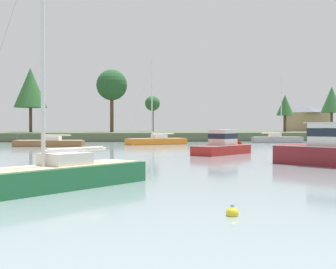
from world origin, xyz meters
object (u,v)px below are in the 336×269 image
object	(u,v)px
sailboat_orange	(157,143)
mooring_buoy_yellow	(232,214)
sailboat_grey	(277,141)
cruiser_red	(226,149)
sailboat_wood	(49,144)
sailboat_green	(58,182)

from	to	relation	value
sailboat_orange	mooring_buoy_yellow	size ratio (longest dim) A/B	30.61
sailboat_grey	sailboat_orange	world-z (taller)	sailboat_orange
sailboat_grey	mooring_buoy_yellow	world-z (taller)	sailboat_grey
cruiser_red	sailboat_orange	xyz separation A→B (m)	(-4.88, 23.08, -0.24)
cruiser_red	sailboat_wood	xyz separation A→B (m)	(-19.53, 18.11, -0.24)
sailboat_green	sailboat_wood	size ratio (longest dim) A/B	0.82
cruiser_red	sailboat_green	world-z (taller)	sailboat_green
sailboat_wood	sailboat_orange	bearing A→B (deg)	18.74
sailboat_wood	sailboat_green	bearing A→B (deg)	-80.66
sailboat_grey	cruiser_red	distance (m)	31.77
sailboat_orange	sailboat_green	distance (m)	46.33
sailboat_wood	mooring_buoy_yellow	xyz separation A→B (m)	(12.66, -47.15, -0.21)
sailboat_wood	mooring_buoy_yellow	bearing A→B (deg)	-74.97
sailboat_grey	cruiser_red	xyz separation A→B (m)	(-15.24, -27.88, 0.25)
sailboat_green	sailboat_wood	xyz separation A→B (m)	(-6.69, 40.66, 0.02)
sailboat_wood	sailboat_grey	bearing A→B (deg)	15.69
cruiser_red	mooring_buoy_yellow	world-z (taller)	cruiser_red
sailboat_green	mooring_buoy_yellow	size ratio (longest dim) A/B	27.44
sailboat_grey	sailboat_orange	size ratio (longest dim) A/B	0.88
sailboat_grey	sailboat_wood	bearing A→B (deg)	-164.31
cruiser_red	mooring_buoy_yellow	size ratio (longest dim) A/B	17.07
sailboat_grey	sailboat_wood	distance (m)	36.12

